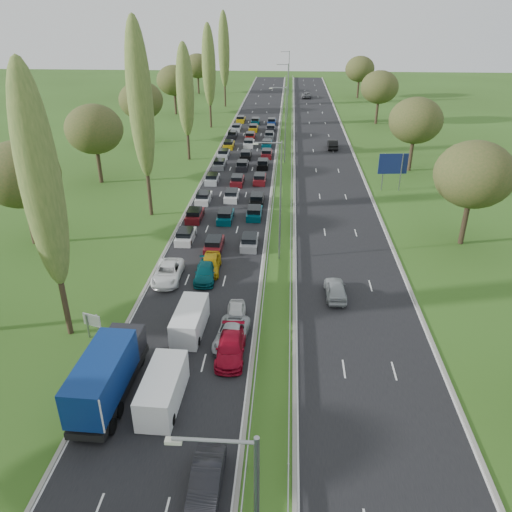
# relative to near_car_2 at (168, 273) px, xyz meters

# --- Properties ---
(ground) EXTENTS (260.00, 260.00, 0.00)m
(ground) POSITION_rel_near_car_2_xyz_m (10.26, 42.08, -0.76)
(ground) COLOR #2F4F18
(ground) RESTS_ON ground
(near_carriageway) EXTENTS (10.50, 215.00, 0.04)m
(near_carriageway) POSITION_rel_near_car_2_xyz_m (3.51, 44.58, -0.76)
(near_carriageway) COLOR black
(near_carriageway) RESTS_ON ground
(far_carriageway) EXTENTS (10.50, 215.00, 0.04)m
(far_carriageway) POSITION_rel_near_car_2_xyz_m (17.01, 44.58, -0.76)
(far_carriageway) COLOR black
(far_carriageway) RESTS_ON ground
(central_reservation) EXTENTS (2.36, 215.00, 0.32)m
(central_reservation) POSITION_rel_near_car_2_xyz_m (10.26, 44.58, -0.21)
(central_reservation) COLOR gray
(central_reservation) RESTS_ON ground
(lamp_columns) EXTENTS (0.18, 140.18, 12.00)m
(lamp_columns) POSITION_rel_near_car_2_xyz_m (10.26, 40.08, 5.24)
(lamp_columns) COLOR gray
(lamp_columns) RESTS_ON ground
(poplar_row) EXTENTS (2.80, 127.80, 22.44)m
(poplar_row) POSITION_rel_near_car_2_xyz_m (-5.74, 30.25, 11.62)
(poplar_row) COLOR #2D2116
(poplar_row) RESTS_ON ground
(woodland_left) EXTENTS (8.00, 166.00, 11.10)m
(woodland_left) POSITION_rel_near_car_2_xyz_m (-16.24, 24.71, 6.92)
(woodland_left) COLOR #2D2116
(woodland_left) RESTS_ON ground
(woodland_right) EXTENTS (8.00, 153.00, 11.10)m
(woodland_right) POSITION_rel_near_car_2_xyz_m (29.76, 28.75, 6.92)
(woodland_right) COLOR #2D2116
(woodland_right) RESTS_ON ground
(traffic_queue_fill) EXTENTS (9.07, 69.28, 0.80)m
(traffic_queue_fill) POSITION_rel_near_car_2_xyz_m (3.49, 39.34, -0.32)
(traffic_queue_fill) COLOR silver
(traffic_queue_fill) RESTS_ON ground
(near_car_2) EXTENTS (2.65, 5.42, 1.48)m
(near_car_2) POSITION_rel_near_car_2_xyz_m (0.00, 0.00, 0.00)
(near_car_2) COLOR white
(near_car_2) RESTS_ON near_carriageway
(near_car_7) EXTENTS (2.07, 4.72, 1.35)m
(near_car_7) POSITION_rel_near_car_2_xyz_m (3.47, 0.42, -0.07)
(near_car_7) COLOR #05454C
(near_car_7) RESTS_ON near_carriageway
(near_car_8) EXTENTS (2.03, 4.63, 1.55)m
(near_car_8) POSITION_rel_near_car_2_xyz_m (3.73, 1.93, 0.03)
(near_car_8) COLOR #BF960C
(near_car_8) RESTS_ON near_carriageway
(near_car_9) EXTENTS (1.61, 4.53, 1.49)m
(near_car_9) POSITION_rel_near_car_2_xyz_m (7.13, -22.25, 0.00)
(near_car_9) COLOR black
(near_car_9) RESTS_ON near_carriageway
(near_car_10) EXTENTS (2.68, 5.13, 1.38)m
(near_car_10) POSITION_rel_near_car_2_xyz_m (7.00, -9.33, -0.05)
(near_car_10) COLOR #9EA2A7
(near_car_10) RESTS_ON near_carriageway
(near_car_11) EXTENTS (2.14, 5.06, 1.46)m
(near_car_11) POSITION_rel_near_car_2_xyz_m (7.13, -11.00, -0.01)
(near_car_11) COLOR maroon
(near_car_11) RESTS_ON near_carriageway
(near_car_12) EXTENTS (1.72, 3.89, 1.30)m
(near_car_12) POSITION_rel_near_car_2_xyz_m (7.03, -6.41, -0.09)
(near_car_12) COLOR silver
(near_car_12) RESTS_ON near_carriageway
(far_car_0) EXTENTS (1.88, 4.44, 1.50)m
(far_car_0) POSITION_rel_near_car_2_xyz_m (15.37, -2.05, 0.01)
(far_car_0) COLOR #9EA3A7
(far_car_0) RESTS_ON far_carriageway
(far_car_1) EXTENTS (1.70, 4.87, 1.60)m
(far_car_1) POSITION_rel_near_car_2_xyz_m (18.73, 49.71, 0.06)
(far_car_1) COLOR black
(far_car_1) RESTS_ON far_carriageway
(far_car_2) EXTENTS (2.85, 5.82, 1.59)m
(far_car_2) POSITION_rel_near_car_2_xyz_m (15.39, 106.19, 0.05)
(far_car_2) COLOR slate
(far_car_2) RESTS_ON far_carriageway
(blue_lorry) EXTENTS (2.45, 8.82, 3.73)m
(blue_lorry) POSITION_rel_near_car_2_xyz_m (-0.19, -15.71, 1.18)
(blue_lorry) COLOR black
(blue_lorry) RESTS_ON near_carriageway
(white_van_front) EXTENTS (2.19, 5.58, 2.24)m
(white_van_front) POSITION_rel_near_car_2_xyz_m (3.38, -15.86, 0.39)
(white_van_front) COLOR white
(white_van_front) RESTS_ON near_carriageway
(white_van_rear) EXTENTS (2.06, 5.26, 2.11)m
(white_van_rear) POSITION_rel_near_car_2_xyz_m (3.64, -7.95, 0.32)
(white_van_rear) COLOR white
(white_van_rear) RESTS_ON near_carriageway
(info_sign) EXTENTS (1.46, 0.53, 2.10)m
(info_sign) POSITION_rel_near_car_2_xyz_m (-3.64, -9.41, 0.61)
(info_sign) COLOR gray
(info_sign) RESTS_ON ground
(direction_sign) EXTENTS (3.99, 0.53, 5.20)m
(direction_sign) POSITION_rel_near_car_2_xyz_m (25.16, 27.23, 2.81)
(direction_sign) COLOR gray
(direction_sign) RESTS_ON ground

